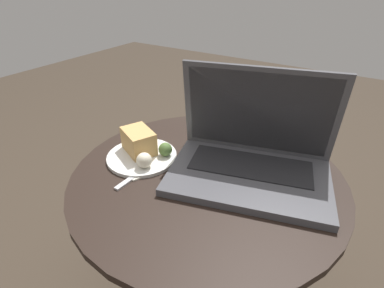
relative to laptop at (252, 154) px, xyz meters
name	(u,v)px	position (x,y,z in m)	size (l,w,h in m)	color
table	(206,220)	(-0.08, -0.06, -0.20)	(0.65, 0.65, 0.56)	black
napkin	(141,158)	(-0.26, -0.10, -0.05)	(0.19, 0.16, 0.00)	silver
laptop	(252,154)	(0.00, 0.00, 0.00)	(0.41, 0.32, 0.24)	#47474C
beer_glass	(228,106)	(-0.13, 0.12, 0.05)	(0.08, 0.08, 0.20)	gold
snack_plate	(142,149)	(-0.26, -0.09, -0.03)	(0.18, 0.18, 0.07)	silver
fork	(149,166)	(-0.22, -0.11, -0.05)	(0.03, 0.19, 0.00)	silver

